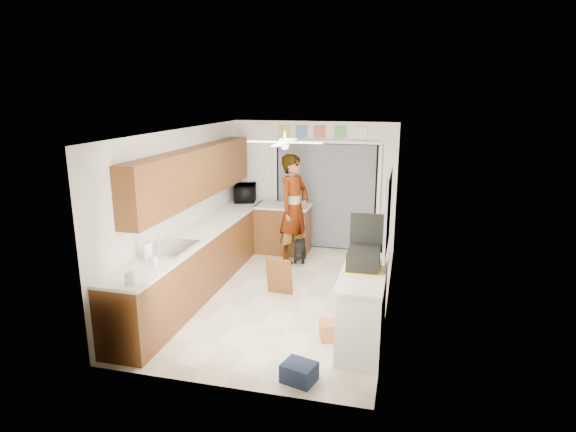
# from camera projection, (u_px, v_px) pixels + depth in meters

# --- Properties ---
(floor) EXTENTS (5.00, 5.00, 0.00)m
(floor) POSITION_uv_depth(u_px,v_px,m) (282.00, 294.00, 7.46)
(floor) COLOR beige
(floor) RESTS_ON ground
(ceiling) EXTENTS (5.00, 5.00, 0.00)m
(ceiling) POSITION_uv_depth(u_px,v_px,m) (281.00, 131.00, 6.83)
(ceiling) COLOR white
(ceiling) RESTS_ON ground
(wall_back) EXTENTS (3.20, 0.00, 3.20)m
(wall_back) POSITION_uv_depth(u_px,v_px,m) (314.00, 185.00, 9.49)
(wall_back) COLOR white
(wall_back) RESTS_ON ground
(wall_front) EXTENTS (3.20, 0.00, 3.20)m
(wall_front) POSITION_uv_depth(u_px,v_px,m) (217.00, 276.00, 4.80)
(wall_front) COLOR white
(wall_front) RESTS_ON ground
(wall_left) EXTENTS (0.00, 5.00, 5.00)m
(wall_left) POSITION_uv_depth(u_px,v_px,m) (183.00, 210.00, 7.52)
(wall_left) COLOR white
(wall_left) RESTS_ON ground
(wall_right) EXTENTS (0.00, 5.00, 5.00)m
(wall_right) POSITION_uv_depth(u_px,v_px,m) (391.00, 223.00, 6.77)
(wall_right) COLOR white
(wall_right) RESTS_ON ground
(left_base_cabinets) EXTENTS (0.60, 4.80, 0.90)m
(left_base_cabinets) POSITION_uv_depth(u_px,v_px,m) (203.00, 260.00, 7.65)
(left_base_cabinets) COLOR brown
(left_base_cabinets) RESTS_ON floor
(left_countertop) EXTENTS (0.62, 4.80, 0.04)m
(left_countertop) POSITION_uv_depth(u_px,v_px,m) (202.00, 231.00, 7.53)
(left_countertop) COLOR white
(left_countertop) RESTS_ON left_base_cabinets
(upper_cabinets) EXTENTS (0.32, 4.00, 0.80)m
(upper_cabinets) POSITION_uv_depth(u_px,v_px,m) (196.00, 173.00, 7.54)
(upper_cabinets) COLOR brown
(upper_cabinets) RESTS_ON wall_left
(sink_basin) EXTENTS (0.50, 0.76, 0.06)m
(sink_basin) POSITION_uv_depth(u_px,v_px,m) (172.00, 249.00, 6.58)
(sink_basin) COLOR silver
(sink_basin) RESTS_ON left_countertop
(faucet) EXTENTS (0.03, 0.03, 0.22)m
(faucet) POSITION_uv_depth(u_px,v_px,m) (159.00, 241.00, 6.60)
(faucet) COLOR silver
(faucet) RESTS_ON left_countertop
(peninsula_base) EXTENTS (1.00, 0.60, 0.90)m
(peninsula_base) POSITION_uv_depth(u_px,v_px,m) (283.00, 229.00, 9.34)
(peninsula_base) COLOR brown
(peninsula_base) RESTS_ON floor
(peninsula_top) EXTENTS (1.04, 0.64, 0.04)m
(peninsula_top) POSITION_uv_depth(u_px,v_px,m) (283.00, 206.00, 9.22)
(peninsula_top) COLOR white
(peninsula_top) RESTS_ON peninsula_base
(back_opening_recess) EXTENTS (2.00, 0.06, 2.10)m
(back_opening_recess) POSITION_uv_depth(u_px,v_px,m) (326.00, 196.00, 9.46)
(back_opening_recess) COLOR black
(back_opening_recess) RESTS_ON wall_back
(curtain_panel) EXTENTS (1.90, 0.03, 2.05)m
(curtain_panel) POSITION_uv_depth(u_px,v_px,m) (326.00, 197.00, 9.42)
(curtain_panel) COLOR slate
(curtain_panel) RESTS_ON wall_back
(door_trim_left) EXTENTS (0.06, 0.04, 2.10)m
(door_trim_left) POSITION_uv_depth(u_px,v_px,m) (276.00, 194.00, 9.67)
(door_trim_left) COLOR white
(door_trim_left) RESTS_ON wall_back
(door_trim_right) EXTENTS (0.06, 0.04, 2.10)m
(door_trim_right) POSITION_uv_depth(u_px,v_px,m) (378.00, 199.00, 9.19)
(door_trim_right) COLOR white
(door_trim_right) RESTS_ON wall_back
(door_trim_head) EXTENTS (2.10, 0.04, 0.06)m
(door_trim_head) POSITION_uv_depth(u_px,v_px,m) (327.00, 142.00, 9.16)
(door_trim_head) COLOR white
(door_trim_head) RESTS_ON wall_back
(header_frame_0) EXTENTS (0.22, 0.02, 0.22)m
(header_frame_0) POSITION_uv_depth(u_px,v_px,m) (284.00, 131.00, 9.35)
(header_frame_0) COLOR gold
(header_frame_0) RESTS_ON wall_back
(header_frame_1) EXTENTS (0.22, 0.02, 0.22)m
(header_frame_1) POSITION_uv_depth(u_px,v_px,m) (302.00, 132.00, 9.26)
(header_frame_1) COLOR #4587B8
(header_frame_1) RESTS_ON wall_back
(header_frame_2) EXTENTS (0.22, 0.02, 0.22)m
(header_frame_2) POSITION_uv_depth(u_px,v_px,m) (319.00, 132.00, 9.18)
(header_frame_2) COLOR #C25649
(header_frame_2) RESTS_ON wall_back
(header_frame_3) EXTENTS (0.22, 0.02, 0.22)m
(header_frame_3) POSITION_uv_depth(u_px,v_px,m) (340.00, 132.00, 9.09)
(header_frame_3) COLOR #5EA663
(header_frame_3) RESTS_ON wall_back
(header_frame_4) EXTENTS (0.22, 0.02, 0.22)m
(header_frame_4) POSITION_uv_depth(u_px,v_px,m) (361.00, 133.00, 8.99)
(header_frame_4) COLOR white
(header_frame_4) RESTS_ON wall_back
(route66_sign) EXTENTS (0.22, 0.02, 0.26)m
(route66_sign) POSITION_uv_depth(u_px,v_px,m) (267.00, 131.00, 9.43)
(route66_sign) COLOR silver
(route66_sign) RESTS_ON wall_back
(right_counter_base) EXTENTS (0.50, 1.40, 0.90)m
(right_counter_base) POSITION_uv_depth(u_px,v_px,m) (363.00, 309.00, 5.90)
(right_counter_base) COLOR white
(right_counter_base) RESTS_ON floor
(right_counter_top) EXTENTS (0.54, 1.44, 0.04)m
(right_counter_top) POSITION_uv_depth(u_px,v_px,m) (364.00, 273.00, 5.78)
(right_counter_top) COLOR white
(right_counter_top) RESTS_ON right_counter_base
(abstract_painting) EXTENTS (0.03, 1.15, 0.95)m
(abstract_painting) POSITION_uv_depth(u_px,v_px,m) (388.00, 212.00, 5.73)
(abstract_painting) COLOR #FF5D7B
(abstract_painting) RESTS_ON wall_right
(ceiling_fan) EXTENTS (1.14, 1.14, 0.24)m
(ceiling_fan) POSITION_uv_depth(u_px,v_px,m) (285.00, 142.00, 7.07)
(ceiling_fan) COLOR white
(ceiling_fan) RESTS_ON ceiling
(microwave) EXTENTS (0.54, 0.67, 0.33)m
(microwave) POSITION_uv_depth(u_px,v_px,m) (245.00, 193.00, 9.53)
(microwave) COLOR black
(microwave) RESTS_ON left_countertop
(jar_a) EXTENTS (0.11, 0.11, 0.15)m
(jar_a) POSITION_uv_depth(u_px,v_px,m) (130.00, 279.00, 5.36)
(jar_a) COLOR silver
(jar_a) RESTS_ON left_countertop
(jar_b) EXTENTS (0.10, 0.10, 0.11)m
(jar_b) POSITION_uv_depth(u_px,v_px,m) (155.00, 260.00, 6.00)
(jar_b) COLOR silver
(jar_b) RESTS_ON left_countertop
(paper_towel_roll) EXTENTS (0.12, 0.12, 0.25)m
(paper_towel_roll) POSITION_uv_depth(u_px,v_px,m) (148.00, 252.00, 6.11)
(paper_towel_roll) COLOR white
(paper_towel_roll) RESTS_ON left_countertop
(suitcase) EXTENTS (0.40, 0.52, 0.22)m
(suitcase) POSITION_uv_depth(u_px,v_px,m) (364.00, 259.00, 5.91)
(suitcase) COLOR black
(suitcase) RESTS_ON right_counter_top
(suitcase_rim) EXTENTS (0.45, 0.59, 0.02)m
(suitcase_rim) POSITION_uv_depth(u_px,v_px,m) (363.00, 267.00, 5.94)
(suitcase_rim) COLOR yellow
(suitcase_rim) RESTS_ON suitcase
(suitcase_lid) EXTENTS (0.42, 0.04, 0.50)m
(suitcase_lid) POSITION_uv_depth(u_px,v_px,m) (367.00, 233.00, 6.12)
(suitcase_lid) COLOR black
(suitcase_lid) RESTS_ON suitcase
(cardboard_box) EXTENTS (0.42, 0.36, 0.22)m
(cardboard_box) POSITION_uv_depth(u_px,v_px,m) (334.00, 330.00, 6.08)
(cardboard_box) COLOR #BF673C
(cardboard_box) RESTS_ON floor
(navy_crate) EXTENTS (0.41, 0.37, 0.21)m
(navy_crate) POSITION_uv_depth(u_px,v_px,m) (299.00, 372.00, 5.18)
(navy_crate) COLOR #161F38
(navy_crate) RESTS_ON floor
(cabinet_door_panel) EXTENTS (0.41, 0.19, 0.60)m
(cabinet_door_panel) POSITION_uv_depth(u_px,v_px,m) (279.00, 276.00, 7.36)
(cabinet_door_panel) COLOR brown
(cabinet_door_panel) RESTS_ON floor
(man) EXTENTS (0.71, 0.85, 1.98)m
(man) POSITION_uv_depth(u_px,v_px,m) (294.00, 209.00, 8.71)
(man) COLOR white
(man) RESTS_ON floor
(dog) EXTENTS (0.32, 0.60, 0.45)m
(dog) POSITION_uv_depth(u_px,v_px,m) (300.00, 249.00, 8.87)
(dog) COLOR black
(dog) RESTS_ON floor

